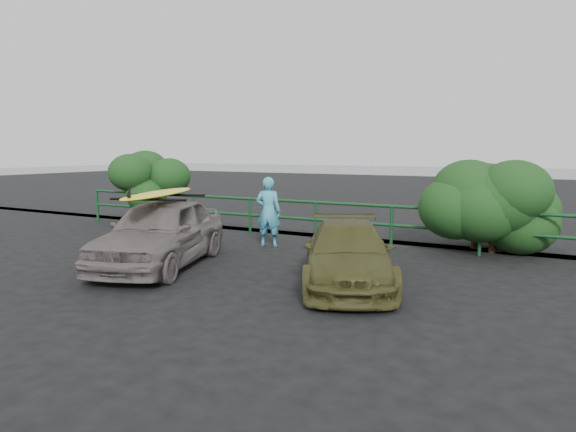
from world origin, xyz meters
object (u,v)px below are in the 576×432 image
guardrail (282,218)px  man (268,212)px  surfboard (159,193)px  sedan (160,232)px  olive_vehicle (348,254)px

guardrail → man: 1.27m
surfboard → guardrail: bearing=64.9°
sedan → olive_vehicle: 3.87m
olive_vehicle → man: man is taller
sedan → man: bearing=56.7°
olive_vehicle → man: size_ratio=2.17×
sedan → surfboard: (0.00, 0.00, 0.78)m
guardrail → olive_vehicle: (3.34, -3.61, 0.01)m
olive_vehicle → sedan: bearing=163.0°
man → surfboard: (-0.78, -2.92, 0.63)m
sedan → surfboard: size_ratio=1.34×
olive_vehicle → man: (-3.05, 2.43, 0.31)m
man → surfboard: size_ratio=0.56×
sedan → olive_vehicle: bearing=-11.0°
surfboard → olive_vehicle: bearing=-11.0°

